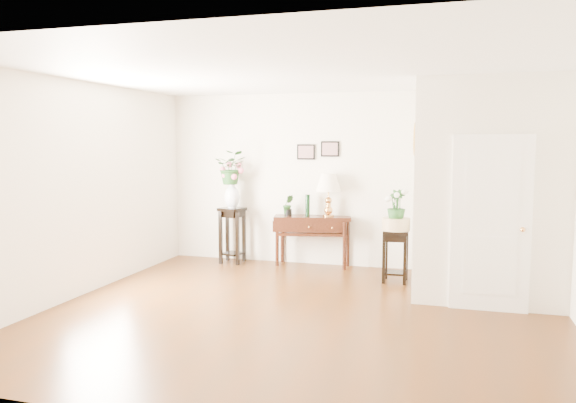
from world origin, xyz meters
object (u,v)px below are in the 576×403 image
at_px(plant_stand_b, 395,256).
at_px(console_table, 312,241).
at_px(table_lamp, 328,195).
at_px(plant_stand_a, 232,235).

bearing_deg(plant_stand_b, console_table, 153.60).
height_order(console_table, plant_stand_b, console_table).
height_order(table_lamp, plant_stand_b, table_lamp).
xyz_separation_m(console_table, plant_stand_a, (-1.34, -0.13, 0.05)).
relative_size(plant_stand_a, plant_stand_b, 1.23).
bearing_deg(console_table, plant_stand_b, -38.18).
xyz_separation_m(plant_stand_a, plant_stand_b, (2.74, -0.57, -0.09)).
bearing_deg(table_lamp, console_table, 180.00).
xyz_separation_m(console_table, plant_stand_b, (1.40, -0.69, -0.03)).
xyz_separation_m(table_lamp, plant_stand_a, (-1.60, -0.13, -0.71)).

